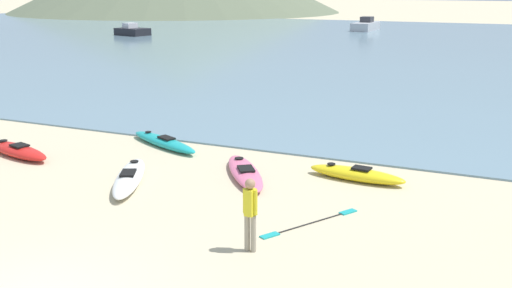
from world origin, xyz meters
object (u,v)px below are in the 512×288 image
moored_boat_0 (132,31)px  loose_paddle (311,223)px  kayak_on_sand_0 (18,151)px  kayak_on_sand_2 (129,177)px  kayak_on_sand_5 (245,172)px  person_near_foreground (250,210)px  kayak_on_sand_1 (357,174)px  kayak_on_sand_3 (164,142)px  moored_boat_2 (366,26)px

moored_boat_0 → loose_paddle: (33.56, -40.20, -0.48)m
kayak_on_sand_0 → loose_paddle: (10.24, -1.42, -0.17)m
kayak_on_sand_2 → moored_boat_0: moored_boat_0 is taller
kayak_on_sand_5 → person_near_foreground: 4.86m
kayak_on_sand_1 → loose_paddle: 3.46m
kayak_on_sand_1 → loose_paddle: size_ratio=1.12×
kayak_on_sand_3 → kayak_on_sand_5: (3.86, -1.84, -0.02)m
moored_boat_2 → loose_paddle: moored_boat_2 is taller
kayak_on_sand_5 → person_near_foreground: person_near_foreground is taller
kayak_on_sand_2 → person_near_foreground: size_ratio=2.18×
kayak_on_sand_1 → kayak_on_sand_2: kayak_on_sand_1 is taller
kayak_on_sand_5 → kayak_on_sand_3: bearing=154.5°
kayak_on_sand_5 → loose_paddle: (2.80, -2.44, -0.13)m
kayak_on_sand_5 → moored_boat_0: moored_boat_0 is taller
kayak_on_sand_1 → kayak_on_sand_5: size_ratio=0.89×
kayak_on_sand_2 → kayak_on_sand_3: bearing=108.7°
moored_boat_0 → moored_boat_2: 26.37m
kayak_on_sand_2 → person_near_foreground: (4.79, -2.53, 0.72)m
kayak_on_sand_3 → moored_boat_0: 44.88m
kayak_on_sand_2 → moored_boat_0: (-28.12, 39.52, 0.33)m
kayak_on_sand_1 → moored_boat_2: 55.04m
moored_boat_0 → loose_paddle: size_ratio=1.50×
kayak_on_sand_3 → loose_paddle: kayak_on_sand_3 is taller
kayak_on_sand_0 → kayak_on_sand_3: bearing=38.6°
kayak_on_sand_3 → moored_boat_0: bearing=126.8°
moored_boat_2 → loose_paddle: size_ratio=2.05×
kayak_on_sand_3 → moored_boat_2: size_ratio=0.67×
kayak_on_sand_2 → moored_boat_2: size_ratio=0.66×
kayak_on_sand_2 → loose_paddle: kayak_on_sand_2 is taller
kayak_on_sand_1 → kayak_on_sand_3: 6.84m
person_near_foreground → moored_boat_0: 53.40m
kayak_on_sand_5 → person_near_foreground: (2.15, -4.30, 0.74)m
person_near_foreground → loose_paddle: (0.66, 1.86, -0.87)m
loose_paddle → moored_boat_0: bearing=129.9°
kayak_on_sand_3 → kayak_on_sand_5: 4.27m
kayak_on_sand_3 → kayak_on_sand_5: kayak_on_sand_3 is taller
kayak_on_sand_2 → kayak_on_sand_1: bearing=26.5°
kayak_on_sand_3 → kayak_on_sand_2: bearing=-71.3°
kayak_on_sand_1 → kayak_on_sand_0: bearing=-168.9°
kayak_on_sand_0 → moored_boat_2: moored_boat_2 is taller
kayak_on_sand_3 → kayak_on_sand_5: bearing=-25.5°
moored_boat_2 → moored_boat_0: bearing=-140.8°
kayak_on_sand_5 → loose_paddle: 3.72m
kayak_on_sand_2 → loose_paddle: bearing=-7.1°
moored_boat_0 → moored_boat_2: (20.43, 16.66, 0.10)m
person_near_foreground → moored_boat_0: size_ratio=0.41×
loose_paddle → kayak_on_sand_1: bearing=87.8°
kayak_on_sand_3 → moored_boat_2: bearing=97.0°
kayak_on_sand_0 → person_near_foreground: person_near_foreground is taller
kayak_on_sand_0 → moored_boat_0: moored_boat_0 is taller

